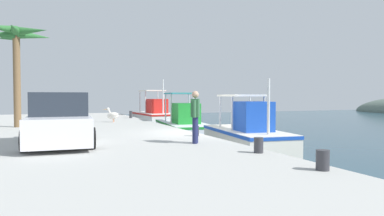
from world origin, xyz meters
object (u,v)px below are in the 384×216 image
at_px(parked_car, 60,121).
at_px(fishing_boat_third, 247,135).
at_px(palm_tree, 16,41).
at_px(mooring_bollard_nearest, 131,114).
at_px(fishing_boat_nearest, 154,116).
at_px(fishing_boat_second, 183,124).
at_px(mooring_bollard_second, 196,131).
at_px(mooring_bollard_third, 259,145).
at_px(pelican, 113,115).
at_px(fisherman_standing, 195,115).
at_px(mooring_bollard_fourth, 323,160).

bearing_deg(parked_car, fishing_boat_third, 96.52).
xyz_separation_m(parked_car, palm_tree, (-6.95, -1.72, 3.32)).
distance_m(mooring_bollard_nearest, palm_tree, 8.78).
height_order(fishing_boat_nearest, fishing_boat_second, fishing_boat_nearest).
bearing_deg(mooring_bollard_nearest, parked_car, -22.00).
bearing_deg(palm_tree, mooring_bollard_second, 44.57).
distance_m(parked_car, mooring_bollard_second, 4.74).
relative_size(mooring_bollard_second, mooring_bollard_third, 0.91).
bearing_deg(fishing_boat_third, mooring_bollard_nearest, -167.55).
xyz_separation_m(parked_car, mooring_bollard_second, (-0.44, 4.68, -0.53)).
xyz_separation_m(fishing_boat_nearest, fishing_boat_third, (13.83, -0.12, -0.02)).
distance_m(parked_car, mooring_bollard_third, 5.97).
distance_m(fishing_boat_nearest, palm_tree, 12.47).
xyz_separation_m(fishing_boat_second, mooring_bollard_nearest, (-3.88, -2.27, 0.43)).
relative_size(pelican, fisherman_standing, 0.57).
distance_m(fisherman_standing, mooring_bollard_third, 2.53).
distance_m(fishing_boat_second, parked_car, 10.43).
relative_size(pelican, mooring_bollard_nearest, 1.92).
bearing_deg(mooring_bollard_second, fisherman_standing, -23.88).
distance_m(parked_car, mooring_bollard_nearest, 12.52).
bearing_deg(pelican, fisherman_standing, 5.40).
bearing_deg(mooring_bollard_third, pelican, -171.87).
distance_m(fishing_boat_third, fisherman_standing, 3.98).
distance_m(mooring_bollard_second, mooring_bollard_third, 4.10).
distance_m(fisherman_standing, palm_tree, 10.50).
bearing_deg(parked_car, mooring_bollard_fourth, 38.39).
bearing_deg(pelican, fishing_boat_second, 80.67).
height_order(parked_car, mooring_bollard_nearest, parked_car).
bearing_deg(parked_car, fisherman_standing, 70.70).
bearing_deg(fisherman_standing, fishing_boat_nearest, 168.35).
bearing_deg(mooring_bollard_nearest, fishing_boat_nearest, 140.61).
relative_size(fishing_boat_second, mooring_bollard_third, 16.24).
height_order(fishing_boat_third, palm_tree, palm_tree).
height_order(fishing_boat_second, mooring_bollard_second, fishing_boat_second).
height_order(pelican, mooring_bollard_second, pelican).
relative_size(mooring_bollard_second, palm_tree, 0.08).
distance_m(pelican, palm_tree, 6.10).
bearing_deg(parked_car, mooring_bollard_third, 52.01).
distance_m(fishing_boat_third, parked_car, 7.16).
relative_size(fishing_boat_third, parked_car, 1.29).
distance_m(fishing_boat_nearest, mooring_bollard_second, 14.42).
bearing_deg(fisherman_standing, mooring_bollard_third, 19.15).
bearing_deg(mooring_bollard_nearest, mooring_bollard_second, 0.00).
xyz_separation_m(pelican, mooring_bollard_fourth, (14.29, 1.72, -0.20)).
bearing_deg(mooring_bollard_second, mooring_bollard_fourth, -0.00).
bearing_deg(mooring_bollard_nearest, mooring_bollard_fourth, 0.00).
bearing_deg(mooring_bollard_second, mooring_bollard_nearest, -180.00).
bearing_deg(fishing_boat_nearest, mooring_bollard_second, -9.99).
height_order(fishing_boat_nearest, pelican, fishing_boat_nearest).
xyz_separation_m(fisherman_standing, palm_tree, (-8.31, -5.61, 3.14)).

